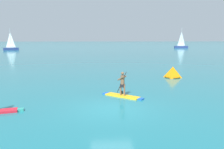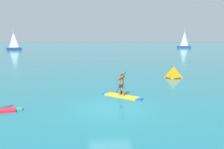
{
  "view_description": "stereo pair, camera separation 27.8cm",
  "coord_description": "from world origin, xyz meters",
  "px_view_note": "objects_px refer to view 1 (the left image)",
  "views": [
    {
      "loc": [
        -0.84,
        -12.88,
        3.95
      ],
      "look_at": [
        0.39,
        6.37,
        0.94
      ],
      "focal_mm": 38.28,
      "sensor_mm": 36.0,
      "label": 1
    },
    {
      "loc": [
        -0.56,
        -12.89,
        3.95
      ],
      "look_at": [
        0.39,
        6.37,
        0.94
      ],
      "focal_mm": 38.28,
      "sensor_mm": 36.0,
      "label": 2
    }
  ],
  "objects_px": {
    "sailboat_right_horizon": "(181,46)",
    "race_marker_buoy": "(173,73)",
    "paddleboarder_mid_center": "(122,91)",
    "sailboat_left_horizon": "(11,47)"
  },
  "relations": [
    {
      "from": "sailboat_right_horizon",
      "to": "race_marker_buoy",
      "type": "bearing_deg",
      "value": 74.73
    },
    {
      "from": "race_marker_buoy",
      "to": "paddleboarder_mid_center",
      "type": "bearing_deg",
      "value": -128.26
    },
    {
      "from": "sailboat_right_horizon",
      "to": "paddleboarder_mid_center",
      "type": "bearing_deg",
      "value": 72.58
    },
    {
      "from": "paddleboarder_mid_center",
      "to": "race_marker_buoy",
      "type": "height_order",
      "value": "paddleboarder_mid_center"
    },
    {
      "from": "sailboat_left_horizon",
      "to": "sailboat_right_horizon",
      "type": "distance_m",
      "value": 58.76
    },
    {
      "from": "paddleboarder_mid_center",
      "to": "sailboat_right_horizon",
      "type": "xyz_separation_m",
      "value": [
        29.52,
        71.43,
        0.52
      ]
    },
    {
      "from": "sailboat_left_horizon",
      "to": "sailboat_right_horizon",
      "type": "height_order",
      "value": "sailboat_right_horizon"
    },
    {
      "from": "paddleboarder_mid_center",
      "to": "sailboat_left_horizon",
      "type": "xyz_separation_m",
      "value": [
        -28.18,
        60.36,
        0.54
      ]
    },
    {
      "from": "paddleboarder_mid_center",
      "to": "sailboat_right_horizon",
      "type": "bearing_deg",
      "value": -73.99
    },
    {
      "from": "sailboat_right_horizon",
      "to": "sailboat_left_horizon",
      "type": "bearing_deg",
      "value": 15.9
    }
  ]
}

